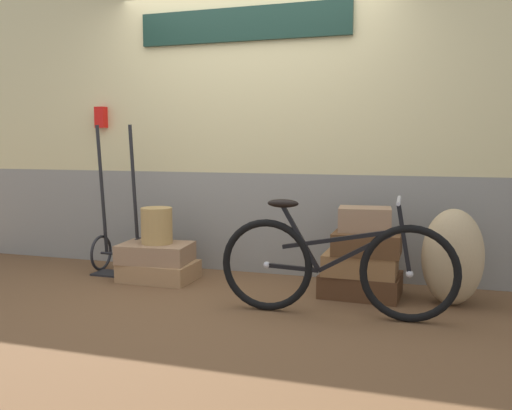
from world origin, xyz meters
TOP-DOWN VIEW (x-y plane):
  - ground at (0.00, 0.00)m, footprint 8.44×5.20m
  - station_building at (0.01, 0.85)m, footprint 6.44×0.74m
  - suitcase_0 at (-0.67, 0.24)m, footprint 0.62×0.44m
  - suitcase_1 at (-0.70, 0.24)m, footprint 0.63×0.47m
  - suitcase_2 at (1.05, 0.28)m, footprint 0.62×0.47m
  - suitcase_3 at (1.05, 0.24)m, footprint 0.55×0.39m
  - suitcase_4 at (1.10, 0.23)m, footprint 0.50×0.38m
  - suitcase_5 at (1.07, 0.28)m, footprint 0.42×0.31m
  - wicker_basket at (-0.69, 0.25)m, footprint 0.27×0.27m
  - luggage_trolley at (-1.16, 0.38)m, footprint 0.42×0.39m
  - burlap_sack at (1.71, 0.24)m, footprint 0.44×0.37m
  - bicycle at (0.94, -0.29)m, footprint 1.62×0.46m

SIDE VIEW (x-z plane):
  - ground at x=0.00m, z-range -0.06..0.00m
  - suitcase_0 at x=-0.67m, z-range 0.00..0.16m
  - suitcase_2 at x=1.05m, z-range 0.00..0.18m
  - suitcase_1 at x=-0.70m, z-range 0.16..0.32m
  - suitcase_3 at x=1.05m, z-range 0.18..0.34m
  - luggage_trolley at x=-1.16m, z-range -0.38..0.96m
  - bicycle at x=0.94m, z-range -0.06..0.76m
  - burlap_sack at x=1.71m, z-range 0.00..0.71m
  - suitcase_4 at x=1.10m, z-range 0.34..0.51m
  - wicker_basket at x=-0.69m, z-range 0.32..0.63m
  - suitcase_5 at x=1.07m, z-range 0.51..0.69m
  - station_building at x=0.01m, z-range 0.01..2.69m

